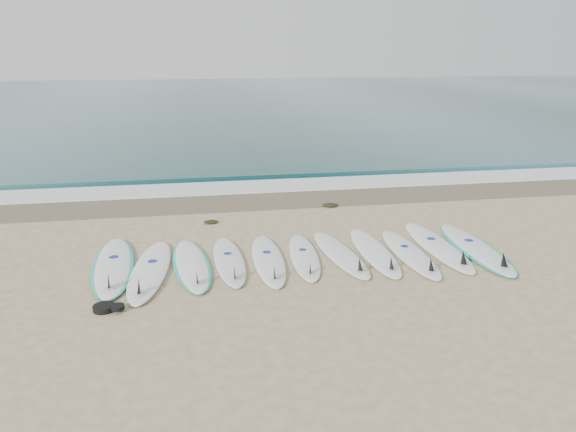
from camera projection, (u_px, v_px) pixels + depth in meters
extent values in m
plane|color=tan|center=(303.00, 259.00, 10.08)|extent=(120.00, 120.00, 0.00)
cube|color=#204F55|center=(211.00, 99.00, 40.69)|extent=(120.00, 55.00, 0.03)
cube|color=brown|center=(269.00, 200.00, 13.94)|extent=(120.00, 1.80, 0.01)
cube|color=silver|center=(262.00, 186.00, 15.26)|extent=(120.00, 1.40, 0.04)
cube|color=#204F55|center=(255.00, 174.00, 16.66)|extent=(120.00, 1.00, 0.10)
ellipsoid|color=white|center=(113.00, 265.00, 9.66)|extent=(0.77, 2.94, 0.09)
ellipsoid|color=#16C6A0|center=(113.00, 266.00, 9.66)|extent=(0.88, 2.96, 0.07)
cone|color=black|center=(108.00, 280.00, 8.62)|extent=(0.26, 0.32, 0.31)
cylinder|color=navy|center=(114.00, 257.00, 9.90)|extent=(0.18, 0.18, 0.01)
ellipsoid|color=white|center=(150.00, 270.00, 9.46)|extent=(0.87, 2.90, 0.09)
cone|color=black|center=(139.00, 286.00, 8.42)|extent=(0.27, 0.33, 0.30)
cylinder|color=navy|center=(153.00, 261.00, 9.71)|extent=(0.18, 0.18, 0.01)
ellipsoid|color=white|center=(191.00, 264.00, 9.72)|extent=(0.74, 2.60, 0.08)
ellipsoid|color=#16C6A0|center=(191.00, 264.00, 9.72)|extent=(0.84, 2.63, 0.06)
cone|color=black|center=(197.00, 276.00, 8.81)|extent=(0.24, 0.29, 0.27)
ellipsoid|color=silver|center=(229.00, 260.00, 9.90)|extent=(0.57, 2.50, 0.08)
cone|color=black|center=(235.00, 272.00, 9.00)|extent=(0.22, 0.27, 0.27)
cylinder|color=navy|center=(228.00, 253.00, 10.11)|extent=(0.15, 0.15, 0.01)
ellipsoid|color=white|center=(268.00, 259.00, 9.94)|extent=(0.64, 2.62, 0.08)
cone|color=black|center=(274.00, 272.00, 8.99)|extent=(0.23, 0.29, 0.28)
cylinder|color=navy|center=(267.00, 252.00, 10.16)|extent=(0.16, 0.16, 0.01)
ellipsoid|color=white|center=(304.00, 256.00, 10.10)|extent=(0.72, 2.44, 0.08)
cone|color=black|center=(310.00, 267.00, 9.22)|extent=(0.23, 0.27, 0.26)
cylinder|color=navy|center=(303.00, 250.00, 10.31)|extent=(0.15, 0.15, 0.01)
ellipsoid|color=white|center=(340.00, 254.00, 10.22)|extent=(0.75, 2.60, 0.08)
cone|color=black|center=(360.00, 264.00, 9.31)|extent=(0.24, 0.29, 0.27)
ellipsoid|color=white|center=(374.00, 251.00, 10.33)|extent=(0.64, 2.68, 0.09)
cone|color=black|center=(391.00, 263.00, 9.36)|extent=(0.23, 0.29, 0.28)
ellipsoid|color=white|center=(409.00, 253.00, 10.24)|extent=(0.59, 2.63, 0.08)
cone|color=black|center=(431.00, 264.00, 9.30)|extent=(0.23, 0.28, 0.28)
cylinder|color=navy|center=(405.00, 246.00, 10.47)|extent=(0.15, 0.15, 0.01)
ellipsoid|color=white|center=(437.00, 246.00, 10.60)|extent=(0.65, 2.91, 0.09)
cone|color=black|center=(463.00, 257.00, 9.55)|extent=(0.25, 0.31, 0.31)
cylinder|color=navy|center=(431.00, 239.00, 10.85)|extent=(0.17, 0.17, 0.01)
ellipsoid|color=white|center=(475.00, 248.00, 10.50)|extent=(0.77, 2.93, 0.09)
ellipsoid|color=#16C6A0|center=(475.00, 248.00, 10.51)|extent=(0.87, 2.96, 0.07)
cone|color=black|center=(504.00, 259.00, 9.45)|extent=(0.26, 0.32, 0.31)
cylinder|color=navy|center=(469.00, 240.00, 10.76)|extent=(0.18, 0.18, 0.01)
ellipsoid|color=black|center=(211.00, 222.00, 12.12)|extent=(0.31, 0.24, 0.06)
ellipsoid|color=black|center=(330.00, 205.00, 13.38)|extent=(0.38, 0.30, 0.07)
cylinder|color=black|center=(104.00, 308.00, 8.10)|extent=(0.32, 0.32, 0.08)
cylinder|color=black|center=(117.00, 307.00, 8.03)|extent=(0.20, 0.20, 0.06)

